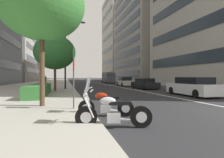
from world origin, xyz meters
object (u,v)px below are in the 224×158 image
(motorcycle_by_sign_pole, at_px, (105,105))
(car_following_behind, at_px, (193,87))
(street_tree_by_lamp_post, at_px, (55,52))
(car_mid_block_traffic, at_px, (144,84))
(parking_sign_by_curb, at_px, (74,71))
(delivery_van_ahead, at_px, (108,77))
(street_lamp_with_banners, at_px, (68,47))
(street_tree_near_plaza_corner, at_px, (42,4))
(motorcycle_under_tarp, at_px, (112,113))
(pedestrian_on_plaza, at_px, (44,82))
(car_approaching_light, at_px, (125,82))

(motorcycle_by_sign_pole, height_order, car_following_behind, motorcycle_by_sign_pole)
(motorcycle_by_sign_pole, height_order, street_tree_by_lamp_post, street_tree_by_lamp_post)
(street_tree_by_lamp_post, bearing_deg, motorcycle_by_sign_pole, -167.49)
(car_mid_block_traffic, height_order, parking_sign_by_curb, parking_sign_by_curb)
(delivery_van_ahead, relative_size, street_lamp_with_banners, 0.66)
(delivery_van_ahead, xyz_separation_m, street_lamp_with_banners, (-18.99, 9.40, 3.52))
(street_tree_near_plaza_corner, bearing_deg, motorcycle_under_tarp, -146.80)
(car_mid_block_traffic, relative_size, pedestrian_on_plaza, 2.79)
(pedestrian_on_plaza, bearing_deg, car_following_behind, 40.00)
(motorcycle_by_sign_pole, bearing_deg, street_tree_near_plaza_corner, -22.85)
(motorcycle_under_tarp, bearing_deg, parking_sign_by_curb, -54.56)
(motorcycle_under_tarp, relative_size, street_tree_near_plaza_corner, 0.35)
(car_mid_block_traffic, bearing_deg, motorcycle_by_sign_pole, 147.47)
(street_tree_by_lamp_post, bearing_deg, delivery_van_ahead, -26.17)
(car_following_behind, xyz_separation_m, street_tree_near_plaza_corner, (-2.77, 10.58, 4.09))
(car_mid_block_traffic, height_order, car_approaching_light, car_approaching_light)
(street_tree_by_lamp_post, distance_m, pedestrian_on_plaza, 3.36)
(car_mid_block_traffic, relative_size, parking_sign_by_curb, 1.77)
(street_tree_near_plaza_corner, distance_m, pedestrian_on_plaza, 10.77)
(motorcycle_by_sign_pole, height_order, car_mid_block_traffic, motorcycle_by_sign_pole)
(car_mid_block_traffic, bearing_deg, street_tree_by_lamp_post, 101.25)
(motorcycle_under_tarp, relative_size, delivery_van_ahead, 0.43)
(street_tree_near_plaza_corner, relative_size, street_tree_by_lamp_post, 1.19)
(car_following_behind, distance_m, delivery_van_ahead, 27.55)
(car_mid_block_traffic, bearing_deg, car_approaching_light, 0.71)
(motorcycle_under_tarp, height_order, parking_sign_by_curb, parking_sign_by_curb)
(car_following_behind, relative_size, street_lamp_with_banners, 0.59)
(pedestrian_on_plaza, bearing_deg, motorcycle_by_sign_pole, -1.99)
(parking_sign_by_curb, xyz_separation_m, street_tree_near_plaza_corner, (1.03, 1.36, 3.05))
(motorcycle_under_tarp, xyz_separation_m, pedestrian_on_plaza, (13.56, 3.39, 0.51))
(parking_sign_by_curb, height_order, pedestrian_on_plaza, parking_sign_by_curb)
(parking_sign_by_curb, bearing_deg, street_lamp_with_banners, 0.12)
(car_following_behind, relative_size, street_tree_near_plaza_corner, 0.72)
(motorcycle_under_tarp, distance_m, car_approaching_light, 22.46)
(car_following_behind, bearing_deg, pedestrian_on_plaza, 60.33)
(motorcycle_by_sign_pole, xyz_separation_m, parking_sign_by_curb, (1.07, 1.08, 1.29))
(car_approaching_light, bearing_deg, parking_sign_by_curb, 156.63)
(car_following_behind, bearing_deg, motorcycle_under_tarp, 129.67)
(car_approaching_light, distance_m, street_lamp_with_banners, 11.61)
(delivery_van_ahead, bearing_deg, car_following_behind, -179.76)
(motorcycle_under_tarp, xyz_separation_m, parking_sign_by_curb, (2.53, 0.97, 1.28))
(car_following_behind, height_order, street_tree_by_lamp_post, street_tree_by_lamp_post)
(motorcycle_by_sign_pole, relative_size, car_approaching_light, 0.46)
(motorcycle_by_sign_pole, relative_size, street_tree_near_plaza_corner, 0.32)
(street_lamp_with_banners, distance_m, street_tree_near_plaza_corner, 11.40)
(car_approaching_light, distance_m, street_tree_by_lamp_post, 13.86)
(car_mid_block_traffic, distance_m, street_tree_by_lamp_post, 11.06)
(car_approaching_light, bearing_deg, car_following_behind, -176.43)
(motorcycle_under_tarp, distance_m, car_mid_block_traffic, 16.49)
(car_approaching_light, height_order, pedestrian_on_plaza, pedestrian_on_plaza)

